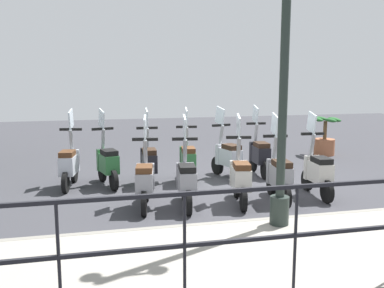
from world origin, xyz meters
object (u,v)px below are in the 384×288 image
(lamp_post_near, at_px, (284,86))
(scooter_near_3, at_px, (186,180))
(scooter_near_4, at_px, (145,180))
(scooter_far_1, at_px, (228,156))
(scooter_far_3, at_px, (149,161))
(scooter_far_4, at_px, (107,162))
(scooter_near_0, at_px, (318,171))
(scooter_near_1, at_px, (279,175))
(potted_palm, at_px, (325,139))
(scooter_near_2, at_px, (240,177))
(scooter_far_2, at_px, (188,159))
(scooter_far_5, at_px, (69,164))
(scooter_far_0, at_px, (259,154))

(lamp_post_near, distance_m, scooter_near_3, 2.41)
(scooter_near_4, height_order, scooter_far_1, same)
(scooter_far_3, relative_size, scooter_far_4, 1.00)
(scooter_far_3, bearing_deg, scooter_far_1, -83.24)
(scooter_near_0, xyz_separation_m, scooter_near_1, (-0.12, 0.82, 0.00))
(potted_palm, xyz_separation_m, scooter_near_2, (-3.82, 3.84, 0.04))
(potted_palm, bearing_deg, scooter_far_3, 112.19)
(scooter_far_1, bearing_deg, scooter_near_3, 129.19)
(scooter_far_1, height_order, scooter_far_2, same)
(scooter_far_5, bearing_deg, scooter_near_1, -107.44)
(scooter_far_1, bearing_deg, scooter_far_4, 76.55)
(scooter_far_0, bearing_deg, scooter_near_2, 153.21)
(scooter_near_4, bearing_deg, potted_palm, -46.19)
(potted_palm, height_order, scooter_near_3, scooter_near_3)
(scooter_near_3, xyz_separation_m, scooter_far_1, (1.81, -1.31, 0.00))
(lamp_post_near, distance_m, scooter_far_5, 4.72)
(scooter_near_0, relative_size, scooter_near_4, 1.00)
(scooter_near_3, bearing_deg, scooter_near_0, -80.60)
(scooter_far_4, distance_m, scooter_far_5, 0.74)
(scooter_far_4, bearing_deg, scooter_near_4, -175.19)
(lamp_post_near, relative_size, scooter_far_5, 2.82)
(scooter_near_0, xyz_separation_m, scooter_far_1, (1.71, 1.17, 0.00))
(potted_palm, bearing_deg, scooter_near_0, 148.09)
(lamp_post_near, distance_m, scooter_near_2, 2.17)
(scooter_near_2, relative_size, scooter_far_0, 1.00)
(lamp_post_near, xyz_separation_m, scooter_near_1, (1.48, -0.66, -1.59))
(scooter_near_0, distance_m, scooter_far_1, 2.07)
(scooter_far_4, bearing_deg, scooter_near_0, -127.92)
(scooter_near_2, bearing_deg, lamp_post_near, -166.52)
(scooter_near_4, distance_m, scooter_far_4, 1.72)
(scooter_far_4, bearing_deg, lamp_post_near, -159.47)
(potted_palm, relative_size, scooter_far_4, 0.69)
(scooter_near_2, distance_m, scooter_near_4, 1.63)
(scooter_far_0, xyz_separation_m, scooter_far_2, (-0.25, 1.69, 0.00))
(scooter_far_3, xyz_separation_m, scooter_far_5, (0.12, 1.56, 0.00))
(scooter_near_1, height_order, scooter_far_4, same)
(scooter_far_1, bearing_deg, scooter_far_2, 83.35)
(scooter_near_1, bearing_deg, scooter_near_2, 97.23)
(scooter_near_0, xyz_separation_m, scooter_far_0, (1.84, 0.39, 0.00))
(lamp_post_near, xyz_separation_m, scooter_near_2, (1.47, 0.05, -1.59))
(scooter_near_0, distance_m, scooter_near_4, 3.16)
(scooter_far_3, bearing_deg, scooter_far_4, 87.40)
(scooter_near_1, height_order, scooter_near_3, same)
(scooter_near_1, height_order, scooter_near_4, same)
(lamp_post_near, distance_m, scooter_far_3, 3.82)
(scooter_near_0, bearing_deg, scooter_near_2, 98.69)
(scooter_near_3, relative_size, scooter_far_1, 1.00)
(scooter_far_4, bearing_deg, scooter_far_1, -102.55)
(scooter_far_5, bearing_deg, scooter_far_1, -80.66)
(scooter_far_2, distance_m, scooter_far_4, 1.64)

